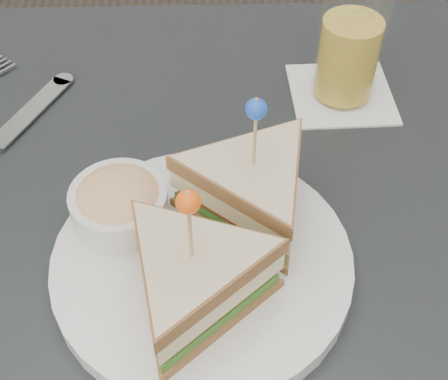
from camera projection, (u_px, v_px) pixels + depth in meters
table at (215, 279)px, 0.64m from camera, size 0.80×0.80×0.75m
plate_meal at (209, 236)px, 0.53m from camera, size 0.31×0.31×0.16m
cutlery_knife at (1, 141)px, 0.67m from camera, size 0.12×0.22×0.01m
drink_set at (349, 48)px, 0.68m from camera, size 0.12×0.12×0.15m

